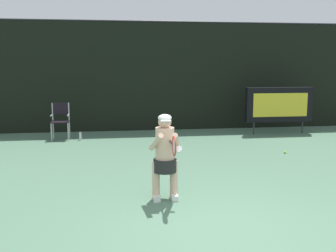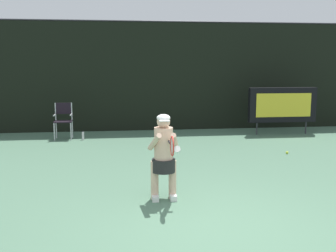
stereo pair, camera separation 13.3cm
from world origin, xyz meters
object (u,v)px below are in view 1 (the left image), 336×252
at_px(scoreboard, 279,105).
at_px(tennis_ball_loose, 285,152).
at_px(umpire_chair, 60,119).
at_px(water_bottle, 80,136).
at_px(tennis_player, 165,154).
at_px(tennis_racket, 174,146).

relative_size(scoreboard, tennis_ball_loose, 32.35).
bearing_deg(umpire_chair, scoreboard, -0.60).
bearing_deg(umpire_chair, water_bottle, -24.57).
bearing_deg(tennis_ball_loose, tennis_player, -139.23).
height_order(water_bottle, tennis_ball_loose, water_bottle).
height_order(scoreboard, umpire_chair, scoreboard).
xyz_separation_m(scoreboard, tennis_ball_loose, (-1.01, -2.77, -0.91)).
distance_m(scoreboard, tennis_ball_loose, 3.08).
xyz_separation_m(scoreboard, tennis_racket, (-4.41, -6.27, 0.06)).
bearing_deg(tennis_ball_loose, umpire_chair, 154.08).
distance_m(scoreboard, umpire_chair, 6.85).
distance_m(water_bottle, tennis_racket, 6.41).
relative_size(scoreboard, umpire_chair, 2.04).
relative_size(umpire_chair, water_bottle, 4.08).
height_order(umpire_chair, tennis_ball_loose, umpire_chair).
height_order(umpire_chair, tennis_player, tennis_player).
bearing_deg(tennis_racket, umpire_chair, 94.54).
bearing_deg(water_bottle, tennis_player, -72.33).
height_order(tennis_player, tennis_racket, tennis_player).
bearing_deg(tennis_racket, tennis_player, 81.34).
distance_m(umpire_chair, water_bottle, 0.81).
distance_m(scoreboard, tennis_racket, 7.67).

